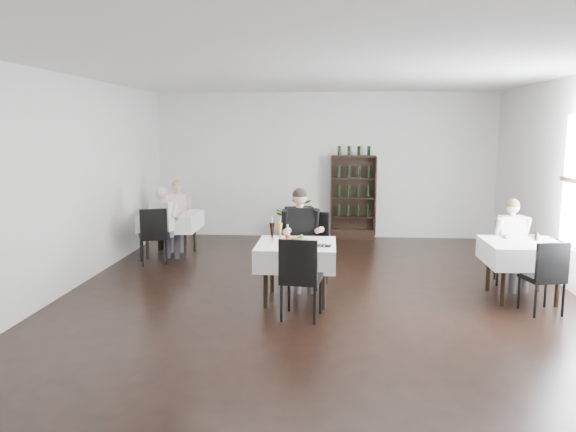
{
  "coord_description": "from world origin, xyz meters",
  "views": [
    {
      "loc": [
        0.15,
        -7.2,
        2.25
      ],
      "look_at": [
        -0.43,
        0.2,
        1.1
      ],
      "focal_mm": 35.0,
      "sensor_mm": 36.0,
      "label": 1
    }
  ],
  "objects_px": {
    "potted_tree": "(293,219)",
    "diner_main": "(301,231)",
    "main_table": "(296,254)",
    "wine_shelf": "(353,198)"
  },
  "relations": [
    {
      "from": "potted_tree",
      "to": "diner_main",
      "type": "distance_m",
      "value": 3.54
    },
    {
      "from": "main_table",
      "to": "potted_tree",
      "type": "height_order",
      "value": "potted_tree"
    },
    {
      "from": "main_table",
      "to": "diner_main",
      "type": "distance_m",
      "value": 0.63
    },
    {
      "from": "potted_tree",
      "to": "diner_main",
      "type": "height_order",
      "value": "diner_main"
    },
    {
      "from": "main_table",
      "to": "diner_main",
      "type": "relative_size",
      "value": 0.72
    },
    {
      "from": "wine_shelf",
      "to": "potted_tree",
      "type": "xyz_separation_m",
      "value": [
        -1.21,
        -0.22,
        -0.42
      ]
    },
    {
      "from": "wine_shelf",
      "to": "diner_main",
      "type": "xyz_separation_m",
      "value": [
        -0.88,
        -3.72,
        -0.02
      ]
    },
    {
      "from": "diner_main",
      "to": "potted_tree",
      "type": "bearing_deg",
      "value": 95.49
    },
    {
      "from": "main_table",
      "to": "potted_tree",
      "type": "distance_m",
      "value": 4.11
    },
    {
      "from": "wine_shelf",
      "to": "main_table",
      "type": "distance_m",
      "value": 4.41
    }
  ]
}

